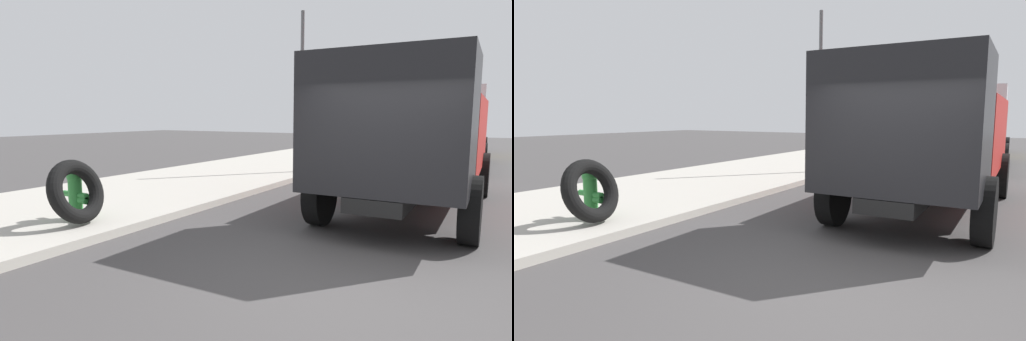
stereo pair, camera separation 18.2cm
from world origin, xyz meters
TOP-DOWN VIEW (x-y plane):
  - ground_plane at (0.00, 0.00)m, footprint 80.00×80.00m
  - sidewalk_curb at (0.00, 6.50)m, footprint 36.00×5.00m
  - fire_hydrant at (0.23, 5.19)m, footprint 0.28×0.62m
  - loose_tire at (-0.04, 4.79)m, footprint 1.21×0.76m
  - dump_truck_red at (4.75, 0.20)m, footprint 7.03×2.87m
  - dump_truck_gray at (13.77, 0.52)m, footprint 7.09×3.02m
  - dump_truck_yellow at (20.56, 1.13)m, footprint 7.01×2.82m
  - street_light_pole at (8.33, 4.42)m, footprint 0.12×0.12m

SIDE VIEW (x-z plane):
  - ground_plane at x=0.00m, z-range 0.00..0.00m
  - sidewalk_curb at x=0.00m, z-range 0.00..0.15m
  - fire_hydrant at x=0.23m, z-range 0.18..1.09m
  - loose_tire at x=-0.04m, z-range 0.15..1.30m
  - dump_truck_red at x=4.75m, z-range 0.11..3.11m
  - dump_truck_gray at x=13.77m, z-range 0.11..3.11m
  - dump_truck_yellow at x=20.56m, z-range 0.11..3.11m
  - street_light_pole at x=8.33m, z-range 0.15..5.37m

